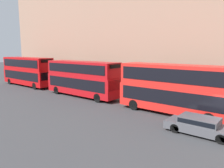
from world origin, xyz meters
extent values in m
cube|color=red|center=(1.60, 4.89, 1.45)|extent=(2.55, 10.08, 2.20)
cube|color=red|center=(1.60, 4.89, 3.50)|extent=(2.50, 9.88, 1.90)
cube|color=black|center=(1.60, 4.89, 1.72)|extent=(2.59, 9.27, 1.23)
cube|color=black|center=(1.60, 4.89, 3.60)|extent=(2.59, 9.27, 1.14)
cylinder|color=black|center=(0.48, 1.45, 0.50)|extent=(0.30, 1.00, 1.00)
cylinder|color=black|center=(2.73, 1.45, 0.50)|extent=(0.30, 1.00, 1.00)
cylinder|color=black|center=(0.48, 8.33, 0.50)|extent=(0.30, 1.00, 1.00)
cylinder|color=black|center=(2.73, 8.33, 0.50)|extent=(0.30, 1.00, 1.00)
cube|color=#A80F14|center=(1.60, 16.75, 1.48)|extent=(2.55, 10.51, 2.26)
cube|color=#A80F14|center=(1.60, 16.75, 3.47)|extent=(2.50, 10.30, 1.72)
cube|color=black|center=(1.60, 16.75, 1.75)|extent=(2.59, 9.67, 1.26)
cube|color=black|center=(1.60, 16.75, 3.55)|extent=(2.59, 9.67, 1.03)
cube|color=black|center=(1.60, 11.53, 1.93)|extent=(2.17, 0.06, 1.13)
cube|color=black|center=(1.60, 11.53, 3.98)|extent=(1.78, 0.06, 0.41)
cylinder|color=black|center=(0.48, 13.10, 0.50)|extent=(0.30, 1.00, 1.00)
cylinder|color=black|center=(2.73, 13.10, 0.50)|extent=(0.30, 1.00, 1.00)
cylinder|color=black|center=(0.48, 20.41, 0.50)|extent=(0.30, 1.00, 1.00)
cylinder|color=black|center=(2.73, 20.41, 0.50)|extent=(0.30, 1.00, 1.00)
cube|color=#B20C0F|center=(1.60, 29.40, 1.49)|extent=(2.55, 10.78, 2.29)
cube|color=#B20C0F|center=(1.60, 29.40, 3.58)|extent=(2.50, 10.56, 1.88)
cube|color=black|center=(1.60, 29.40, 1.77)|extent=(2.59, 9.91, 1.28)
cube|color=black|center=(1.60, 29.40, 3.67)|extent=(2.59, 9.91, 1.13)
cube|color=black|center=(1.60, 24.04, 1.95)|extent=(2.17, 0.06, 1.14)
cube|color=black|center=(1.60, 24.04, 4.15)|extent=(1.78, 0.06, 0.45)
cylinder|color=black|center=(0.48, 25.61, 0.50)|extent=(0.30, 1.00, 1.00)
cylinder|color=black|center=(2.73, 25.61, 0.50)|extent=(0.30, 1.00, 1.00)
cylinder|color=black|center=(0.48, 33.19, 0.50)|extent=(0.30, 1.00, 1.00)
cylinder|color=black|center=(2.73, 33.19, 0.50)|extent=(0.30, 1.00, 1.00)
cube|color=#47474C|center=(-1.80, 1.37, 0.46)|extent=(1.84, 4.64, 0.56)
cube|color=#47474C|center=(-1.80, 1.49, 0.97)|extent=(1.62, 2.55, 0.47)
cube|color=black|center=(-1.80, 1.49, 1.00)|extent=(1.65, 2.43, 0.30)
cylinder|color=black|center=(-2.61, -0.11, 0.32)|extent=(0.22, 0.64, 0.64)
cylinder|color=black|center=(-2.61, 2.86, 0.32)|extent=(0.22, 0.64, 0.64)
cylinder|color=black|center=(-0.99, 2.86, 0.32)|extent=(0.22, 0.64, 0.64)
cylinder|color=#26262D|center=(4.50, 15.64, 0.79)|extent=(0.36, 0.36, 1.58)
sphere|color=tan|center=(4.50, 15.64, 1.69)|extent=(0.22, 0.22, 0.22)
camera|label=1|loc=(-16.68, -2.96, 5.75)|focal=35.00mm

